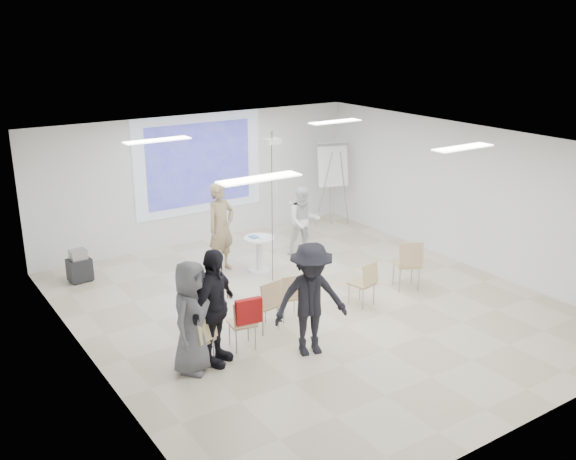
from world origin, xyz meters
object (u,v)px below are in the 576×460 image
player_right (304,217)px  chair_right_far (408,261)px  audience_outer (191,311)px  player_left (221,222)px  chair_left_mid (244,321)px  chair_right_inner (365,280)px  pedestal_table (259,252)px  av_cart (79,267)px  chair_far_left (202,337)px  flipchart_easel (333,166)px  chair_center (291,293)px  chair_left_inner (267,301)px  laptop (263,302)px  audience_mid (311,292)px  audience_left (214,300)px

player_right → chair_right_far: (0.51, -2.79, -0.26)m
audience_outer → player_right: bearing=-0.4°
player_left → chair_right_far: (2.51, -2.91, -0.47)m
chair_left_mid → chair_right_far: bearing=14.0°
chair_right_inner → chair_right_far: bearing=-6.0°
pedestal_table → chair_right_inner: 2.63m
player_right → chair_left_mid: bearing=-116.9°
chair_left_mid → player_right: bearing=52.3°
chair_right_inner → av_cart: bearing=122.5°
chair_far_left → flipchart_easel: bearing=14.6°
chair_far_left → chair_center: bearing=-6.9°
chair_center → audience_outer: 2.27m
chair_left_inner → chair_center: size_ratio=1.06×
pedestal_table → player_right: player_right is taller
laptop → pedestal_table: bearing=-127.7°
chair_right_inner → av_cart: size_ratio=1.29×
av_cart → player_right: bearing=-17.8°
chair_right_far → flipchart_easel: size_ratio=0.48×
audience_outer → av_cart: 4.48m
audience_mid → av_cart: bearing=128.5°
player_left → chair_right_inner: bearing=-82.1°
audience_outer → laptop: bearing=-17.7°
chair_center → av_cart: size_ratio=1.30×
chair_left_inner → audience_left: audience_left is taller
player_left → chair_far_left: bearing=-138.2°
pedestal_table → audience_left: size_ratio=0.37×
chair_far_left → audience_outer: (-0.16, -0.02, 0.48)m
chair_right_far → flipchart_easel: flipchart_easel is taller
pedestal_table → audience_outer: bearing=-135.4°
chair_left_inner → audience_outer: bearing=-171.6°
player_left → player_right: 2.02m
laptop → flipchart_easel: bearing=-146.5°
pedestal_table → flipchart_easel: 3.79m
player_left → flipchart_easel: player_left is taller
audience_mid → av_cart: (-2.14, 4.96, -0.73)m
audience_left → chair_right_far: bearing=-27.2°
player_left → audience_left: player_left is taller
player_right → chair_far_left: 5.23m
chair_left_inner → chair_left_mid: bearing=-160.0°
player_right → chair_far_left: player_right is taller
flipchart_easel → chair_right_inner: bearing=-102.5°
chair_left_mid → flipchart_easel: flipchart_easel is taller
player_left → laptop: size_ratio=6.38×
player_left → chair_left_inner: bearing=-119.1°
player_left → chair_far_left: (-2.11, -3.33, -0.57)m
chair_center → chair_right_far: size_ratio=0.86×
player_left → chair_far_left: size_ratio=2.55×
chair_far_left → av_cart: chair_far_left is taller
chair_center → flipchart_easel: 5.69m
chair_left_mid → chair_left_inner: 0.74m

